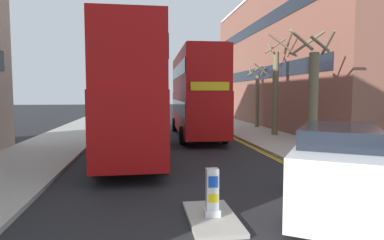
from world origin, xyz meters
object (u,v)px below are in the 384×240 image
object	(u,v)px
keep_left_bollard	(212,194)
double_decker_bus_away	(133,91)
double_decker_bus_oncoming	(196,92)
taxi_minivan	(339,170)

from	to	relation	value
keep_left_bollard	double_decker_bus_away	size ratio (longest dim) A/B	0.10
keep_left_bollard	double_decker_bus_oncoming	distance (m)	15.12
double_decker_bus_away	taxi_minivan	xyz separation A→B (m)	(5.09, -8.24, -1.96)
double_decker_bus_away	double_decker_bus_oncoming	size ratio (longest dim) A/B	1.00
keep_left_bollard	double_decker_bus_away	distance (m)	8.78
double_decker_bus_away	keep_left_bollard	bearing A→B (deg)	-76.40
keep_left_bollard	taxi_minivan	size ratio (longest dim) A/B	0.22
keep_left_bollard	double_decker_bus_away	world-z (taller)	double_decker_bus_away
keep_left_bollard	taxi_minivan	world-z (taller)	taxi_minivan
taxi_minivan	double_decker_bus_oncoming	bearing A→B (deg)	94.24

